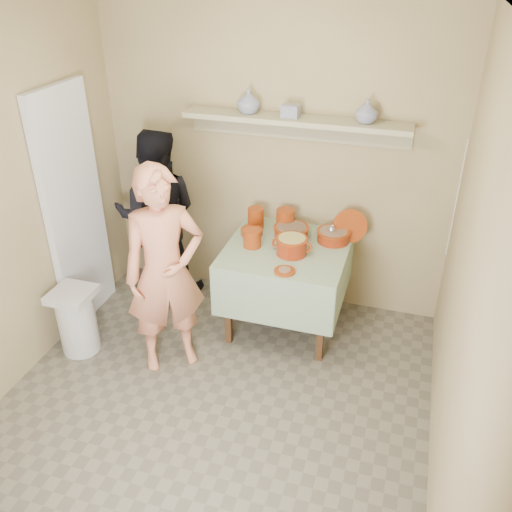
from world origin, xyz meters
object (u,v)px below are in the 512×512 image
(person_cook, at_px, (165,272))
(serving_table, at_px, (287,260))
(person_helper, at_px, (157,216))
(trash_bin, at_px, (77,320))
(cazuela_rice, at_px, (292,244))

(person_cook, bearing_deg, serving_table, 7.84)
(person_cook, height_order, serving_table, person_cook)
(person_cook, distance_m, person_helper, 1.04)
(person_helper, xyz_separation_m, trash_bin, (-0.26, -1.00, -0.50))
(person_cook, height_order, cazuela_rice, person_cook)
(person_helper, bearing_deg, serving_table, 155.94)
(serving_table, bearing_deg, cazuela_rice, -58.56)
(trash_bin, bearing_deg, serving_table, 28.66)
(person_helper, bearing_deg, trash_bin, 59.29)
(person_cook, height_order, trash_bin, person_cook)
(cazuela_rice, xyz_separation_m, trash_bin, (-1.56, -0.72, -0.56))
(person_cook, distance_m, serving_table, 1.05)
(cazuela_rice, relative_size, trash_bin, 0.59)
(person_cook, xyz_separation_m, serving_table, (0.73, 0.73, -0.17))
(person_helper, relative_size, serving_table, 1.62)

